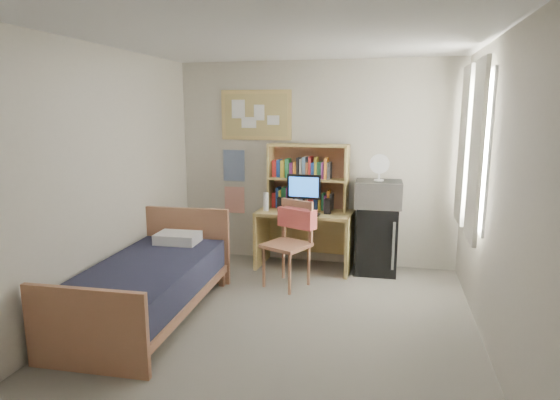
% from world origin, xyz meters
% --- Properties ---
extents(floor, '(3.60, 4.20, 0.02)m').
position_xyz_m(floor, '(0.00, 0.00, -0.01)').
color(floor, gray).
rests_on(floor, ground).
extents(ceiling, '(3.60, 4.20, 0.02)m').
position_xyz_m(ceiling, '(0.00, 0.00, 2.60)').
color(ceiling, silver).
rests_on(ceiling, wall_back).
extents(wall_back, '(3.60, 0.04, 2.60)m').
position_xyz_m(wall_back, '(0.00, 2.10, 1.30)').
color(wall_back, beige).
rests_on(wall_back, floor).
extents(wall_front, '(3.60, 0.04, 2.60)m').
position_xyz_m(wall_front, '(0.00, -2.10, 1.30)').
color(wall_front, beige).
rests_on(wall_front, floor).
extents(wall_left, '(0.04, 4.20, 2.60)m').
position_xyz_m(wall_left, '(-1.80, 0.00, 1.30)').
color(wall_left, beige).
rests_on(wall_left, floor).
extents(wall_right, '(0.04, 4.20, 2.60)m').
position_xyz_m(wall_right, '(1.80, 0.00, 1.30)').
color(wall_right, beige).
rests_on(wall_right, floor).
extents(window_unit, '(0.10, 1.40, 1.70)m').
position_xyz_m(window_unit, '(1.75, 1.20, 1.60)').
color(window_unit, white).
rests_on(window_unit, wall_right).
extents(curtain_left, '(0.04, 0.55, 1.70)m').
position_xyz_m(curtain_left, '(1.72, 0.80, 1.60)').
color(curtain_left, white).
rests_on(curtain_left, wall_right).
extents(curtain_right, '(0.04, 0.55, 1.70)m').
position_xyz_m(curtain_right, '(1.72, 1.60, 1.60)').
color(curtain_right, white).
rests_on(curtain_right, wall_right).
extents(bulletin_board, '(0.94, 0.03, 0.64)m').
position_xyz_m(bulletin_board, '(-0.78, 2.08, 1.92)').
color(bulletin_board, tan).
rests_on(bulletin_board, wall_back).
extents(poster_wave, '(0.30, 0.01, 0.42)m').
position_xyz_m(poster_wave, '(-1.10, 2.09, 1.25)').
color(poster_wave, navy).
rests_on(poster_wave, wall_back).
extents(poster_japan, '(0.28, 0.01, 0.36)m').
position_xyz_m(poster_japan, '(-1.10, 2.09, 0.78)').
color(poster_japan, '#CF4124').
rests_on(poster_japan, wall_back).
extents(desk, '(1.21, 0.65, 0.74)m').
position_xyz_m(desk, '(-0.07, 1.79, 0.37)').
color(desk, tan).
rests_on(desk, floor).
extents(desk_chair, '(0.65, 0.65, 0.98)m').
position_xyz_m(desk_chair, '(-0.16, 1.11, 0.49)').
color(desk_chair, '#AA7350').
rests_on(desk_chair, floor).
extents(mini_fridge, '(0.50, 0.50, 0.83)m').
position_xyz_m(mini_fridge, '(0.82, 1.84, 0.42)').
color(mini_fridge, black).
rests_on(mini_fridge, floor).
extents(bed, '(1.05, 1.99, 0.54)m').
position_xyz_m(bed, '(-1.28, -0.00, 0.27)').
color(bed, black).
rests_on(bed, floor).
extents(hutch, '(1.03, 0.31, 0.83)m').
position_xyz_m(hutch, '(-0.06, 1.94, 1.15)').
color(hutch, tan).
rests_on(hutch, desk).
extents(monitor, '(0.42, 0.05, 0.45)m').
position_xyz_m(monitor, '(-0.07, 1.73, 0.96)').
color(monitor, black).
rests_on(monitor, desk).
extents(keyboard, '(0.46, 0.17, 0.02)m').
position_xyz_m(keyboard, '(-0.08, 1.59, 0.75)').
color(keyboard, black).
rests_on(keyboard, desk).
extents(speaker_left, '(0.07, 0.07, 0.17)m').
position_xyz_m(speaker_left, '(-0.37, 1.74, 0.82)').
color(speaker_left, black).
rests_on(speaker_left, desk).
extents(speaker_right, '(0.08, 0.08, 0.19)m').
position_xyz_m(speaker_right, '(0.23, 1.71, 0.83)').
color(speaker_right, black).
rests_on(speaker_right, desk).
extents(water_bottle, '(0.07, 0.07, 0.23)m').
position_xyz_m(water_bottle, '(-0.55, 1.71, 0.85)').
color(water_bottle, white).
rests_on(water_bottle, desk).
extents(hoodie, '(0.48, 0.32, 0.22)m').
position_xyz_m(hoodie, '(-0.07, 1.29, 0.76)').
color(hoodie, '#DA5953').
rests_on(hoodie, desk_chair).
extents(microwave, '(0.56, 0.43, 0.32)m').
position_xyz_m(microwave, '(0.82, 1.82, 0.99)').
color(microwave, silver).
rests_on(microwave, mini_fridge).
extents(desk_fan, '(0.24, 0.24, 0.29)m').
position_xyz_m(desk_fan, '(0.82, 1.82, 1.29)').
color(desk_fan, white).
rests_on(desk_fan, microwave).
extents(pillow, '(0.47, 0.34, 0.11)m').
position_xyz_m(pillow, '(-1.31, 0.75, 0.59)').
color(pillow, white).
rests_on(pillow, bed).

